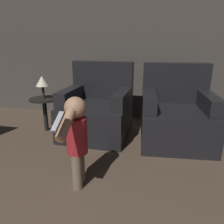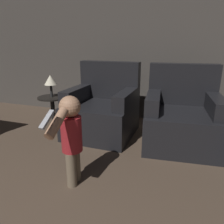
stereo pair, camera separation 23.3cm
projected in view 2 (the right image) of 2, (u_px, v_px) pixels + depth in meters
wall_back at (137, 39)px, 3.47m from camera, size 8.40×0.05×2.60m
armchair_left at (103, 111)px, 3.06m from camera, size 0.90×0.88×0.99m
armchair_right at (181, 119)px, 2.74m from camera, size 0.96×0.94×0.99m
person_toddler at (71, 134)px, 1.89m from camera, size 0.18×0.57×0.83m
side_table at (52, 103)px, 3.23m from camera, size 0.41×0.41×0.49m
lamp at (50, 80)px, 3.13m from camera, size 0.18×0.18×0.32m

